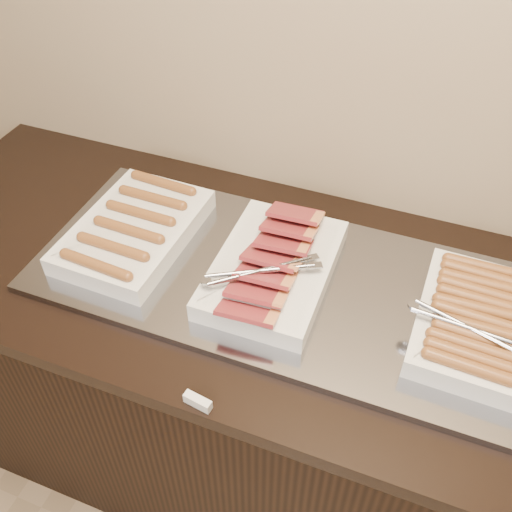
{
  "coord_description": "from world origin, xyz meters",
  "views": [
    {
      "loc": [
        0.27,
        1.26,
        1.87
      ],
      "look_at": [
        -0.07,
        2.13,
        0.97
      ],
      "focal_mm": 40.0,
      "sensor_mm": 36.0,
      "label": 1
    }
  ],
  "objects_px": {
    "dish_center": "(273,267)",
    "counter": "(277,391)",
    "dish_left": "(135,230)",
    "dish_right": "(474,321)",
    "warming_tray": "(290,284)"
  },
  "relations": [
    {
      "from": "warming_tray",
      "to": "dish_right",
      "type": "distance_m",
      "value": 0.4
    },
    {
      "from": "counter",
      "to": "warming_tray",
      "type": "height_order",
      "value": "warming_tray"
    },
    {
      "from": "warming_tray",
      "to": "dish_center",
      "type": "height_order",
      "value": "dish_center"
    },
    {
      "from": "warming_tray",
      "to": "dish_center",
      "type": "bearing_deg",
      "value": -175.18
    },
    {
      "from": "warming_tray",
      "to": "dish_center",
      "type": "relative_size",
      "value": 2.95
    },
    {
      "from": "counter",
      "to": "dish_left",
      "type": "distance_m",
      "value": 0.63
    },
    {
      "from": "dish_left",
      "to": "warming_tray",
      "type": "bearing_deg",
      "value": 1.57
    },
    {
      "from": "counter",
      "to": "dish_center",
      "type": "height_order",
      "value": "dish_center"
    },
    {
      "from": "warming_tray",
      "to": "dish_left",
      "type": "distance_m",
      "value": 0.41
    },
    {
      "from": "counter",
      "to": "warming_tray",
      "type": "distance_m",
      "value": 0.46
    },
    {
      "from": "dish_right",
      "to": "dish_center",
      "type": "bearing_deg",
      "value": -178.68
    },
    {
      "from": "dish_center",
      "to": "counter",
      "type": "bearing_deg",
      "value": 7.96
    },
    {
      "from": "counter",
      "to": "dish_center",
      "type": "xyz_separation_m",
      "value": [
        -0.02,
        -0.0,
        0.5
      ]
    },
    {
      "from": "dish_left",
      "to": "dish_right",
      "type": "distance_m",
      "value": 0.81
    },
    {
      "from": "dish_left",
      "to": "dish_right",
      "type": "bearing_deg",
      "value": 1.29
    }
  ]
}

